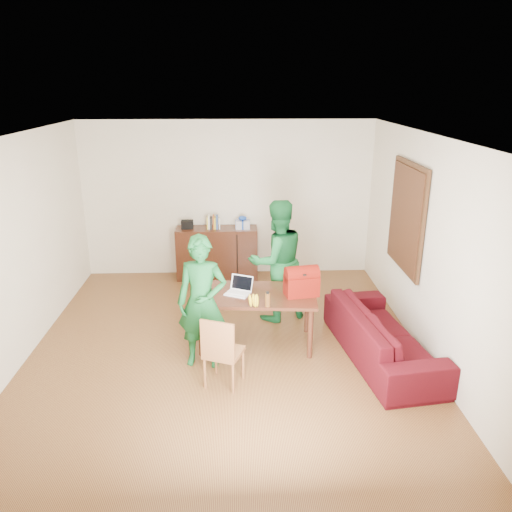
{
  "coord_description": "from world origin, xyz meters",
  "views": [
    {
      "loc": [
        0.16,
        -5.78,
        3.28
      ],
      "look_at": [
        0.4,
        0.3,
        1.15
      ],
      "focal_mm": 35.0,
      "sensor_mm": 36.0,
      "label": 1
    }
  ],
  "objects_px": {
    "bottle": "(268,299)",
    "sofa": "(382,334)",
    "person_near": "(202,302)",
    "chair": "(224,365)",
    "person_far": "(277,261)",
    "table": "(257,300)",
    "red_bag": "(301,284)",
    "laptop": "(238,291)"
  },
  "relations": [
    {
      "from": "table",
      "to": "person_near",
      "type": "distance_m",
      "value": 0.84
    },
    {
      "from": "table",
      "to": "red_bag",
      "type": "distance_m",
      "value": 0.62
    },
    {
      "from": "person_near",
      "to": "bottle",
      "type": "xyz_separation_m",
      "value": [
        0.78,
        0.08,
        -0.01
      ]
    },
    {
      "from": "person_far",
      "to": "laptop",
      "type": "relative_size",
      "value": 4.91
    },
    {
      "from": "red_bag",
      "to": "laptop",
      "type": "bearing_deg",
      "value": 166.4
    },
    {
      "from": "person_near",
      "to": "laptop",
      "type": "distance_m",
      "value": 0.63
    },
    {
      "from": "sofa",
      "to": "person_far",
      "type": "bearing_deg",
      "value": 38.46
    },
    {
      "from": "bottle",
      "to": "red_bag",
      "type": "xyz_separation_m",
      "value": [
        0.45,
        0.33,
        0.06
      ]
    },
    {
      "from": "chair",
      "to": "red_bag",
      "type": "xyz_separation_m",
      "value": [
        0.98,
        0.88,
        0.61
      ]
    },
    {
      "from": "table",
      "to": "person_near",
      "type": "bearing_deg",
      "value": -139.82
    },
    {
      "from": "table",
      "to": "chair",
      "type": "xyz_separation_m",
      "value": [
        -0.41,
        -0.94,
        -0.37
      ]
    },
    {
      "from": "person_far",
      "to": "sofa",
      "type": "height_order",
      "value": "person_far"
    },
    {
      "from": "chair",
      "to": "sofa",
      "type": "bearing_deg",
      "value": 36.09
    },
    {
      "from": "chair",
      "to": "sofa",
      "type": "height_order",
      "value": "chair"
    },
    {
      "from": "table",
      "to": "bottle",
      "type": "relative_size",
      "value": 8.27
    },
    {
      "from": "person_far",
      "to": "red_bag",
      "type": "relative_size",
      "value": 4.23
    },
    {
      "from": "chair",
      "to": "red_bag",
      "type": "relative_size",
      "value": 2.08
    },
    {
      "from": "person_far",
      "to": "red_bag",
      "type": "height_order",
      "value": "person_far"
    },
    {
      "from": "person_near",
      "to": "sofa",
      "type": "bearing_deg",
      "value": 7.99
    },
    {
      "from": "laptop",
      "to": "red_bag",
      "type": "height_order",
      "value": "red_bag"
    },
    {
      "from": "table",
      "to": "person_far",
      "type": "distance_m",
      "value": 0.86
    },
    {
      "from": "person_far",
      "to": "sofa",
      "type": "relative_size",
      "value": 0.83
    },
    {
      "from": "person_near",
      "to": "sofa",
      "type": "xyz_separation_m",
      "value": [
        2.22,
        0.06,
        -0.51
      ]
    },
    {
      "from": "person_near",
      "to": "red_bag",
      "type": "distance_m",
      "value": 1.3
    },
    {
      "from": "chair",
      "to": "laptop",
      "type": "relative_size",
      "value": 2.41
    },
    {
      "from": "laptop",
      "to": "sofa",
      "type": "xyz_separation_m",
      "value": [
        1.8,
        -0.39,
        -0.44
      ]
    },
    {
      "from": "chair",
      "to": "red_bag",
      "type": "bearing_deg",
      "value": 62.8
    },
    {
      "from": "laptop",
      "to": "person_far",
      "type": "bearing_deg",
      "value": 78.65
    },
    {
      "from": "chair",
      "to": "person_far",
      "type": "xyz_separation_m",
      "value": [
        0.73,
        1.7,
        0.63
      ]
    },
    {
      "from": "person_far",
      "to": "red_bag",
      "type": "distance_m",
      "value": 0.86
    },
    {
      "from": "person_near",
      "to": "laptop",
      "type": "xyz_separation_m",
      "value": [
        0.42,
        0.46,
        -0.06
      ]
    },
    {
      "from": "table",
      "to": "person_far",
      "type": "height_order",
      "value": "person_far"
    },
    {
      "from": "table",
      "to": "laptop",
      "type": "xyz_separation_m",
      "value": [
        -0.24,
        -0.02,
        0.13
      ]
    },
    {
      "from": "chair",
      "to": "red_bag",
      "type": "height_order",
      "value": "red_bag"
    },
    {
      "from": "chair",
      "to": "sofa",
      "type": "xyz_separation_m",
      "value": [
        1.96,
        0.53,
        0.06
      ]
    },
    {
      "from": "chair",
      "to": "sofa",
      "type": "relative_size",
      "value": 0.41
    },
    {
      "from": "person_far",
      "to": "table",
      "type": "bearing_deg",
      "value": 44.72
    },
    {
      "from": "bottle",
      "to": "sofa",
      "type": "xyz_separation_m",
      "value": [
        1.44,
        -0.02,
        -0.5
      ]
    },
    {
      "from": "person_near",
      "to": "bottle",
      "type": "bearing_deg",
      "value": 12.32
    },
    {
      "from": "red_bag",
      "to": "chair",
      "type": "bearing_deg",
      "value": -148.21
    },
    {
      "from": "table",
      "to": "person_near",
      "type": "xyz_separation_m",
      "value": [
        -0.66,
        -0.48,
        0.19
      ]
    },
    {
      "from": "chair",
      "to": "bottle",
      "type": "bearing_deg",
      "value": 67.07
    }
  ]
}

